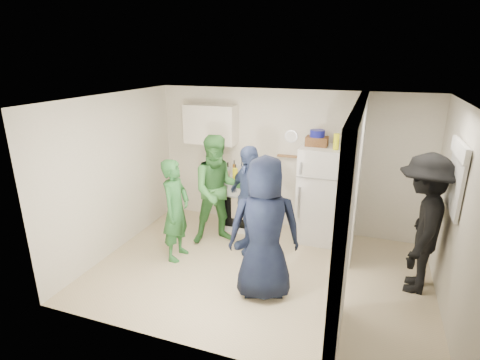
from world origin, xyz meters
name	(u,v)px	position (x,y,z in m)	size (l,w,h in m)	color
floor	(259,271)	(0.00, 0.00, 0.00)	(4.80, 4.80, 0.00)	tan
wall_back	(288,161)	(0.00, 1.70, 1.25)	(4.80, 4.80, 0.00)	silver
wall_front	(210,249)	(0.00, -1.70, 1.25)	(4.80, 4.80, 0.00)	silver
wall_left	(115,174)	(-2.40, 0.00, 1.25)	(3.40, 3.40, 0.00)	silver
wall_right	(457,216)	(2.40, 0.00, 1.25)	(3.40, 3.40, 0.00)	silver
ceiling	(262,100)	(0.00, 0.00, 2.50)	(4.80, 4.80, 0.00)	white
partition_pier_back	(356,178)	(1.20, 1.10, 1.25)	(0.12, 1.20, 2.50)	silver
partition_pier_front	(343,242)	(1.20, -1.10, 1.25)	(0.12, 1.20, 2.50)	silver
partition_header	(359,121)	(1.20, 0.00, 2.30)	(0.12, 1.00, 0.40)	silver
stove	(246,203)	(-0.67, 1.37, 0.47)	(0.78, 0.65, 0.93)	white
upper_cabinet	(211,124)	(-1.40, 1.52, 1.85)	(0.95, 0.34, 0.70)	silver
fridge	(319,194)	(0.63, 1.34, 0.82)	(0.67, 0.65, 1.64)	white
wicker_basket	(317,141)	(0.53, 1.39, 1.71)	(0.35, 0.25, 0.15)	brown
blue_bowl	(317,133)	(0.53, 1.39, 1.84)	(0.24, 0.24, 0.11)	navy
yellow_cup_stack_top	(336,142)	(0.85, 1.24, 1.76)	(0.09, 0.09, 0.25)	#F7FF15
wall_clock	(291,136)	(0.05, 1.68, 1.70)	(0.22, 0.22, 0.03)	white
spice_shelf	(287,156)	(0.00, 1.65, 1.35)	(0.35, 0.08, 0.03)	olive
nook_window	(458,178)	(2.38, 0.20, 1.65)	(0.03, 0.70, 0.80)	black
nook_window_frame	(456,178)	(2.36, 0.20, 1.65)	(0.04, 0.76, 0.86)	white
nook_valance	(460,149)	(2.34, 0.20, 2.00)	(0.04, 0.82, 0.18)	white
yellow_cup_stack_stove	(235,175)	(-0.79, 1.15, 1.06)	(0.09, 0.09, 0.25)	yellow
red_cup	(254,181)	(-0.45, 1.17, 0.99)	(0.09, 0.09, 0.12)	#AF0B16
person_green_left	(176,210)	(-1.33, -0.02, 0.80)	(0.58, 0.38, 1.60)	#2B6B34
person_green_center	(218,190)	(-0.92, 0.70, 0.92)	(0.90, 0.70, 1.85)	#40843A
person_denim	(249,200)	(-0.35, 0.58, 0.88)	(1.03, 0.43, 1.75)	#364477
person_navy	(264,229)	(0.21, -0.49, 0.95)	(0.93, 0.60, 1.90)	black
person_nook	(422,224)	(2.10, 0.33, 0.95)	(1.22, 0.70, 1.89)	black
bottle_a	(234,168)	(-0.94, 1.50, 1.08)	(0.06, 0.06, 0.29)	brown
bottle_b	(236,172)	(-0.84, 1.29, 1.07)	(0.07, 0.07, 0.27)	#1D581D
bottle_c	(244,170)	(-0.76, 1.51, 1.06)	(0.07, 0.07, 0.25)	#949CA1
bottle_d	(245,172)	(-0.67, 1.31, 1.09)	(0.06, 0.06, 0.31)	#57250F
bottle_e	(255,169)	(-0.57, 1.57, 1.08)	(0.07, 0.07, 0.28)	#AEB4C1
bottle_f	(257,172)	(-0.48, 1.39, 1.08)	(0.06, 0.06, 0.30)	#183814
bottle_g	(262,170)	(-0.43, 1.53, 1.08)	(0.06, 0.06, 0.29)	olive
bottle_h	(228,171)	(-0.97, 1.24, 1.09)	(0.08, 0.08, 0.32)	#B7BFC4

